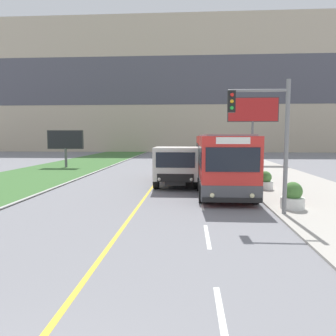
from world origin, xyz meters
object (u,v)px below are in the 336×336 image
billboard_large (253,112)px  dump_truck (177,166)px  traffic_light_mast (268,129)px  billboard_small (65,141)px  city_bus (220,161)px  planter_round_near (293,197)px  planter_round_second (265,181)px

billboard_large → dump_truck: bearing=-114.9°
traffic_light_mast → billboard_small: 23.36m
city_bus → planter_round_near: size_ratio=10.71×
planter_round_near → billboard_small: bearing=133.0°
billboard_small → planter_round_second: bearing=-37.6°
billboard_small → planter_round_near: 23.60m
billboard_large → planter_round_near: 23.11m
billboard_small → planter_round_second: (16.05, -12.34, -2.01)m
planter_round_near → city_bus: bearing=112.3°
traffic_light_mast → planter_round_second: size_ratio=5.04×
city_bus → billboard_large: bearing=73.3°
city_bus → billboard_small: size_ratio=3.30×
billboard_large → planter_round_second: size_ratio=7.04×
traffic_light_mast → billboard_small: bearing=129.2°
planter_round_near → dump_truck: bearing=128.1°
dump_truck → planter_round_near: 8.06m
traffic_light_mast → planter_round_second: (1.29, 5.75, -2.75)m
dump_truck → billboard_small: 15.59m
billboard_large → planter_round_second: (-2.52, -17.58, -5.01)m
traffic_light_mast → planter_round_near: bearing=35.0°
billboard_large → planter_round_near: bearing=-96.4°
dump_truck → traffic_light_mast: 8.36m
dump_truck → billboard_small: size_ratio=1.94×
billboard_small → traffic_light_mast: bearing=-50.8°
billboard_small → billboard_large: bearing=15.8°
traffic_light_mast → planter_round_near: (1.29, 0.90, -2.72)m
city_bus → planter_round_second: city_bus is taller
dump_truck → planter_round_second: size_ratio=6.84×
billboard_large → billboard_small: 19.52m
dump_truck → traffic_light_mast: traffic_light_mast is taller
city_bus → planter_round_near: city_bus is taller
dump_truck → billboard_large: size_ratio=0.97×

